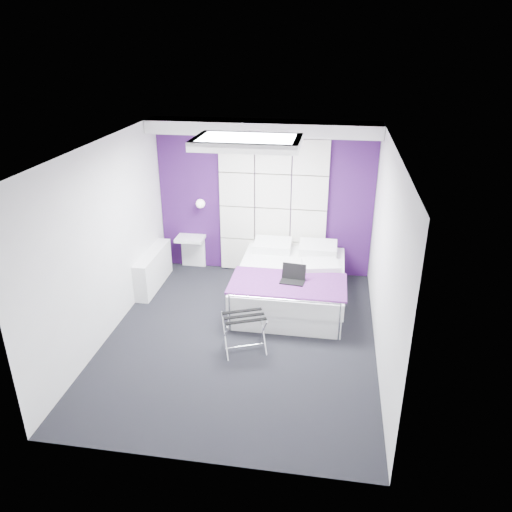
{
  "coord_description": "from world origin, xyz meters",
  "views": [
    {
      "loc": [
        1.11,
        -5.67,
        3.78
      ],
      "look_at": [
        0.15,
        0.35,
        1.08
      ],
      "focal_mm": 35.0,
      "sensor_mm": 36.0,
      "label": 1
    }
  ],
  "objects_px": {
    "wall_lamp": "(201,203)",
    "nightstand": "(190,238)",
    "radiator": "(153,269)",
    "bed": "(291,284)",
    "laptop": "(293,277)",
    "luggage_rack": "(244,333)"
  },
  "relations": [
    {
      "from": "radiator",
      "to": "nightstand",
      "type": "height_order",
      "value": "nightstand"
    },
    {
      "from": "nightstand",
      "to": "luggage_rack",
      "type": "height_order",
      "value": "nightstand"
    },
    {
      "from": "radiator",
      "to": "wall_lamp",
      "type": "bearing_deg",
      "value": 49.9
    },
    {
      "from": "nightstand",
      "to": "laptop",
      "type": "height_order",
      "value": "laptop"
    },
    {
      "from": "wall_lamp",
      "to": "radiator",
      "type": "bearing_deg",
      "value": -130.1
    },
    {
      "from": "bed",
      "to": "laptop",
      "type": "bearing_deg",
      "value": -81.64
    },
    {
      "from": "bed",
      "to": "laptop",
      "type": "height_order",
      "value": "laptop"
    },
    {
      "from": "laptop",
      "to": "nightstand",
      "type": "bearing_deg",
      "value": 151.97
    },
    {
      "from": "radiator",
      "to": "laptop",
      "type": "height_order",
      "value": "laptop"
    },
    {
      "from": "bed",
      "to": "luggage_rack",
      "type": "bearing_deg",
      "value": -108.33
    },
    {
      "from": "nightstand",
      "to": "luggage_rack",
      "type": "xyz_separation_m",
      "value": [
        1.36,
        -2.29,
        -0.32
      ]
    },
    {
      "from": "wall_lamp",
      "to": "nightstand",
      "type": "distance_m",
      "value": 0.67
    },
    {
      "from": "bed",
      "to": "nightstand",
      "type": "distance_m",
      "value": 2.05
    },
    {
      "from": "radiator",
      "to": "nightstand",
      "type": "distance_m",
      "value": 0.89
    },
    {
      "from": "bed",
      "to": "laptop",
      "type": "xyz_separation_m",
      "value": [
        0.06,
        -0.42,
        0.32
      ]
    },
    {
      "from": "laptop",
      "to": "radiator",
      "type": "bearing_deg",
      "value": 172.5
    },
    {
      "from": "radiator",
      "to": "bed",
      "type": "xyz_separation_m",
      "value": [
        2.26,
        -0.16,
        -0.0
      ]
    },
    {
      "from": "radiator",
      "to": "nightstand",
      "type": "bearing_deg",
      "value": 59.1
    },
    {
      "from": "radiator",
      "to": "bed",
      "type": "height_order",
      "value": "bed"
    },
    {
      "from": "bed",
      "to": "nightstand",
      "type": "bearing_deg",
      "value": 154.3
    },
    {
      "from": "wall_lamp",
      "to": "nightstand",
      "type": "bearing_deg",
      "value": -169.17
    },
    {
      "from": "bed",
      "to": "nightstand",
      "type": "height_order",
      "value": "bed"
    }
  ]
}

